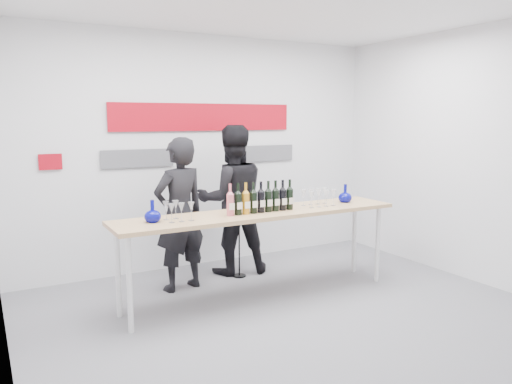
% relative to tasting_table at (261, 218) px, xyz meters
% --- Properties ---
extents(ground, '(5.00, 5.00, 0.00)m').
position_rel_tasting_table_xyz_m(ground, '(0.02, -0.49, -0.88)').
color(ground, slate).
rests_on(ground, ground).
extents(back_wall, '(5.00, 0.04, 3.00)m').
position_rel_tasting_table_xyz_m(back_wall, '(0.02, 1.51, 0.62)').
color(back_wall, silver).
rests_on(back_wall, ground).
extents(signage, '(3.38, 0.02, 0.79)m').
position_rel_tasting_table_xyz_m(signage, '(-0.04, 1.48, 0.93)').
color(signage, '#A40715').
rests_on(signage, back_wall).
extents(tasting_table, '(3.17, 0.64, 0.95)m').
position_rel_tasting_table_xyz_m(tasting_table, '(0.00, 0.00, 0.00)').
color(tasting_table, tan).
rests_on(tasting_table, ground).
extents(wine_bottles, '(0.80, 0.08, 0.33)m').
position_rel_tasting_table_xyz_m(wine_bottles, '(-0.02, -0.04, 0.24)').
color(wine_bottles, '#CC5966').
rests_on(wine_bottles, tasting_table).
extents(decanter_left, '(0.16, 0.16, 0.21)m').
position_rel_tasting_table_xyz_m(decanter_left, '(-1.17, 0.04, 0.18)').
color(decanter_left, '#060979').
rests_on(decanter_left, tasting_table).
extents(decanter_right, '(0.16, 0.16, 0.21)m').
position_rel_tasting_table_xyz_m(decanter_right, '(1.17, 0.03, 0.18)').
color(decanter_right, '#060979').
rests_on(decanter_right, tasting_table).
extents(glasses_left, '(0.26, 0.22, 0.18)m').
position_rel_tasting_table_xyz_m(glasses_left, '(-0.94, -0.01, 0.16)').
color(glasses_left, silver).
rests_on(glasses_left, tasting_table).
extents(glasses_right, '(0.36, 0.22, 0.18)m').
position_rel_tasting_table_xyz_m(glasses_right, '(0.76, -0.00, 0.16)').
color(glasses_right, silver).
rests_on(glasses_right, tasting_table).
extents(presenter_left, '(0.71, 0.54, 1.73)m').
position_rel_tasting_table_xyz_m(presenter_left, '(-0.66, 0.68, -0.01)').
color(presenter_left, black).
rests_on(presenter_left, ground).
extents(presenter_right, '(1.03, 0.87, 1.86)m').
position_rel_tasting_table_xyz_m(presenter_right, '(0.14, 0.96, 0.05)').
color(presenter_right, black).
rests_on(presenter_right, ground).
extents(mic_stand, '(0.16, 0.16, 1.37)m').
position_rel_tasting_table_xyz_m(mic_stand, '(0.13, 0.75, -0.46)').
color(mic_stand, black).
rests_on(mic_stand, ground).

